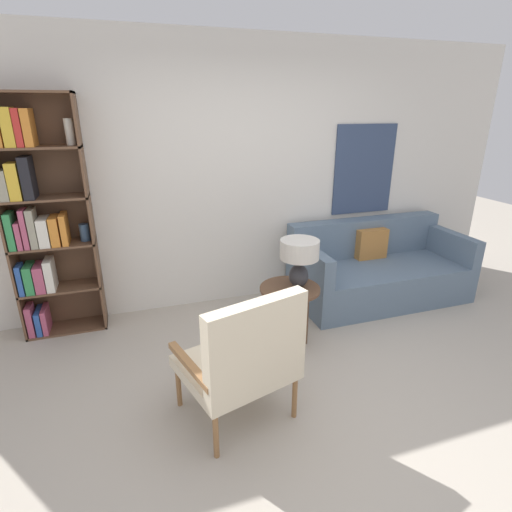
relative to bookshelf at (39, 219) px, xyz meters
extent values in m
plane|color=#B2A899|center=(1.87, -1.85, -1.11)|extent=(14.00, 14.00, 0.00)
cube|color=silver|center=(1.87, 0.18, 0.24)|extent=(6.40, 0.06, 2.70)
cube|color=#334260|center=(3.34, 0.14, 0.25)|extent=(0.75, 0.02, 0.99)
cube|color=brown|center=(-0.27, 0.00, -0.04)|extent=(0.02, 0.30, 2.15)
cube|color=brown|center=(0.43, 0.00, -0.04)|extent=(0.02, 0.30, 2.15)
cube|color=brown|center=(0.08, 0.00, 1.03)|extent=(0.71, 0.30, 0.02)
cube|color=brown|center=(0.08, 0.00, -1.10)|extent=(0.71, 0.30, 0.02)
cube|color=brown|center=(0.08, 0.15, -0.04)|extent=(0.71, 0.01, 2.15)
cube|color=brown|center=(0.08, 0.00, -0.68)|extent=(0.71, 0.30, 0.02)
cube|color=#B24C6B|center=(-0.22, -0.04, -0.94)|extent=(0.05, 0.19, 0.30)
cube|color=#2D56A8|center=(-0.15, -0.01, -0.98)|extent=(0.05, 0.24, 0.23)
cube|color=#B24C6B|center=(-0.10, -0.01, -0.97)|extent=(0.04, 0.25, 0.24)
cube|color=brown|center=(0.08, 0.00, -0.25)|extent=(0.71, 0.30, 0.02)
cube|color=#2D56A8|center=(-0.22, -0.05, -0.53)|extent=(0.04, 0.17, 0.28)
cube|color=#338C4C|center=(-0.16, -0.02, -0.54)|extent=(0.07, 0.24, 0.26)
cube|color=#B24C6B|center=(-0.07, -0.01, -0.54)|extent=(0.08, 0.24, 0.25)
cube|color=silver|center=(0.01, -0.02, -0.52)|extent=(0.07, 0.22, 0.29)
cube|color=brown|center=(0.08, 0.00, 0.18)|extent=(0.71, 0.30, 0.02)
cube|color=#338C4C|center=(-0.22, -0.04, -0.08)|extent=(0.06, 0.20, 0.32)
cube|color=#B24C6B|center=(-0.16, -0.01, -0.12)|extent=(0.04, 0.25, 0.24)
cube|color=#B24C6B|center=(-0.11, -0.05, -0.07)|extent=(0.04, 0.17, 0.34)
cube|color=gray|center=(-0.05, -0.04, -0.07)|extent=(0.06, 0.20, 0.34)
cube|color=silver|center=(0.03, -0.02, -0.12)|extent=(0.09, 0.24, 0.25)
cube|color=orange|center=(0.12, -0.03, -0.11)|extent=(0.07, 0.22, 0.26)
cube|color=orange|center=(0.20, -0.02, -0.10)|extent=(0.05, 0.24, 0.27)
cylinder|color=#334C6B|center=(0.35, 0.00, -0.16)|extent=(0.09, 0.09, 0.16)
cube|color=brown|center=(0.08, 0.00, 0.60)|extent=(0.71, 0.30, 0.02)
cube|color=gray|center=(-0.20, -0.02, 0.31)|extent=(0.09, 0.23, 0.25)
cube|color=gold|center=(-0.11, -0.04, 0.34)|extent=(0.09, 0.18, 0.30)
cube|color=black|center=(-0.01, -0.02, 0.36)|extent=(0.08, 0.24, 0.35)
cube|color=orange|center=(-0.15, -0.02, 0.75)|extent=(0.05, 0.24, 0.27)
cube|color=gold|center=(-0.07, -0.05, 0.77)|extent=(0.08, 0.18, 0.30)
cube|color=red|center=(0.00, -0.02, 0.76)|extent=(0.05, 0.24, 0.30)
cube|color=orange|center=(0.06, -0.02, 0.76)|extent=(0.06, 0.24, 0.29)
cylinder|color=beige|center=(0.36, 0.00, 0.72)|extent=(0.08, 0.08, 0.22)
cylinder|color=olive|center=(1.55, -1.25, -0.95)|extent=(0.04, 0.04, 0.33)
cylinder|color=olive|center=(0.96, -1.42, -0.95)|extent=(0.04, 0.04, 0.33)
cylinder|color=olive|center=(1.70, -1.78, -0.95)|extent=(0.04, 0.04, 0.33)
cylinder|color=olive|center=(1.11, -1.95, -0.95)|extent=(0.04, 0.04, 0.33)
cube|color=beige|center=(1.33, -1.60, -0.74)|extent=(0.84, 0.80, 0.08)
cube|color=beige|center=(1.40, -1.86, -0.42)|extent=(0.69, 0.28, 0.56)
cube|color=olive|center=(1.64, -1.51, -0.60)|extent=(0.20, 0.56, 0.04)
cube|color=olive|center=(1.01, -1.69, -0.60)|extent=(0.20, 0.56, 0.04)
cube|color=slate|center=(3.34, -0.35, -0.91)|extent=(1.88, 0.92, 0.40)
cube|color=slate|center=(3.34, 0.00, -0.50)|extent=(1.88, 0.20, 0.43)
cube|color=slate|center=(2.46, -0.35, -0.56)|extent=(0.12, 0.92, 0.30)
cube|color=slate|center=(4.22, -0.35, -0.56)|extent=(0.12, 0.92, 0.30)
cube|color=#B27538|center=(3.34, -0.15, -0.54)|extent=(0.36, 0.12, 0.34)
cylinder|color=brown|center=(2.02, -0.89, -0.58)|extent=(0.53, 0.53, 0.02)
cylinder|color=brown|center=(2.02, -0.73, -0.85)|extent=(0.03, 0.03, 0.52)
cylinder|color=brown|center=(1.89, -0.97, -0.85)|extent=(0.03, 0.03, 0.52)
cylinder|color=brown|center=(2.16, -0.97, -0.85)|extent=(0.03, 0.03, 0.52)
ellipsoid|color=#2D2D33|center=(2.10, -0.90, -0.46)|extent=(0.17, 0.17, 0.21)
cylinder|color=tan|center=(2.10, -0.90, -0.33)|extent=(0.02, 0.02, 0.06)
cylinder|color=beige|center=(2.10, -0.90, -0.22)|extent=(0.34, 0.34, 0.16)
camera|label=1|loc=(0.75, -3.81, 0.91)|focal=28.00mm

